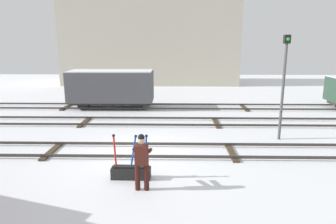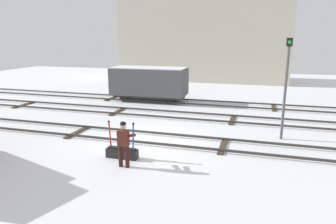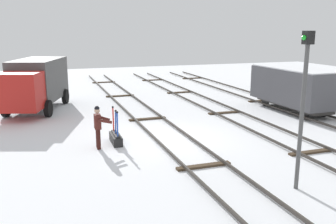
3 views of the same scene
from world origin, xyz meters
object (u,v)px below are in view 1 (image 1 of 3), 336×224
rail_worker (142,159)px  freight_car_near_switch (111,87)px  signal_post (284,78)px  switch_lever_frame (131,171)px

rail_worker → freight_car_near_switch: size_ratio=0.31×
rail_worker → signal_post: (5.59, 4.90, 1.77)m
switch_lever_frame → rail_worker: (0.43, -0.74, 0.70)m
switch_lever_frame → freight_car_near_switch: freight_car_near_switch is taller
rail_worker → signal_post: signal_post is taller
switch_lever_frame → signal_post: (6.02, 4.16, 2.47)m
signal_post → freight_car_near_switch: bearing=143.4°
signal_post → freight_car_near_switch: 10.99m
freight_car_near_switch → signal_post: bearing=-37.4°
switch_lever_frame → rail_worker: rail_worker is taller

